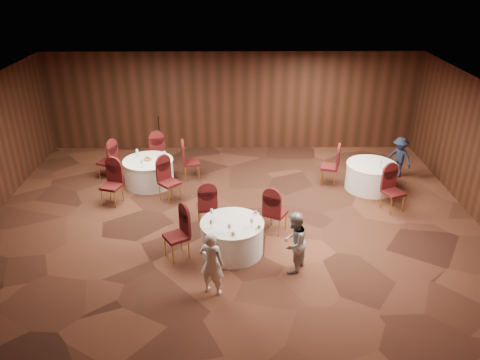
{
  "coord_description": "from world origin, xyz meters",
  "views": [
    {
      "loc": [
        0.1,
        -9.74,
        5.93
      ],
      "look_at": [
        0.2,
        0.2,
        1.1
      ],
      "focal_mm": 35.0,
      "sensor_mm": 36.0,
      "label": 1
    }
  ],
  "objects_px": {
    "table_right": "(370,176)",
    "woman_a": "(212,263)",
    "mic_stand": "(161,150)",
    "table_main": "(232,237)",
    "man_c": "(399,157)",
    "woman_b": "(294,243)",
    "table_left": "(149,172)"
  },
  "relations": [
    {
      "from": "table_right",
      "to": "woman_b",
      "type": "height_order",
      "value": "woman_b"
    },
    {
      "from": "table_main",
      "to": "table_right",
      "type": "xyz_separation_m",
      "value": [
        3.81,
        3.05,
        0.0
      ]
    },
    {
      "from": "man_c",
      "to": "table_left",
      "type": "bearing_deg",
      "value": -127.33
    },
    {
      "from": "table_right",
      "to": "table_left",
      "type": "bearing_deg",
      "value": 176.98
    },
    {
      "from": "mic_stand",
      "to": "table_right",
      "type": "bearing_deg",
      "value": -16.49
    },
    {
      "from": "mic_stand",
      "to": "man_c",
      "type": "distance_m",
      "value": 7.14
    },
    {
      "from": "table_right",
      "to": "mic_stand",
      "type": "distance_m",
      "value": 6.32
    },
    {
      "from": "woman_a",
      "to": "man_c",
      "type": "relative_size",
      "value": 1.11
    },
    {
      "from": "woman_a",
      "to": "table_right",
      "type": "bearing_deg",
      "value": -112.82
    },
    {
      "from": "woman_b",
      "to": "man_c",
      "type": "bearing_deg",
      "value": 170.56
    },
    {
      "from": "table_main",
      "to": "man_c",
      "type": "relative_size",
      "value": 1.14
    },
    {
      "from": "table_left",
      "to": "man_c",
      "type": "bearing_deg",
      "value": 3.68
    },
    {
      "from": "table_main",
      "to": "mic_stand",
      "type": "relative_size",
      "value": 0.91
    },
    {
      "from": "mic_stand",
      "to": "woman_a",
      "type": "distance_m",
      "value": 6.49
    },
    {
      "from": "table_main",
      "to": "woman_b",
      "type": "xyz_separation_m",
      "value": [
        1.25,
        -0.67,
        0.29
      ]
    },
    {
      "from": "table_main",
      "to": "woman_b",
      "type": "height_order",
      "value": "woman_b"
    },
    {
      "from": "table_left",
      "to": "man_c",
      "type": "relative_size",
      "value": 1.16
    },
    {
      "from": "table_main",
      "to": "table_right",
      "type": "relative_size",
      "value": 1.0
    },
    {
      "from": "table_left",
      "to": "man_c",
      "type": "xyz_separation_m",
      "value": [
        7.2,
        0.46,
        0.23
      ]
    },
    {
      "from": "table_right",
      "to": "woman_a",
      "type": "distance_m",
      "value": 6.09
    },
    {
      "from": "mic_stand",
      "to": "woman_b",
      "type": "height_order",
      "value": "mic_stand"
    },
    {
      "from": "table_right",
      "to": "mic_stand",
      "type": "relative_size",
      "value": 0.91
    },
    {
      "from": "mic_stand",
      "to": "woman_b",
      "type": "relative_size",
      "value": 1.14
    },
    {
      "from": "table_main",
      "to": "man_c",
      "type": "distance_m",
      "value": 6.17
    },
    {
      "from": "table_main",
      "to": "woman_a",
      "type": "xyz_separation_m",
      "value": [
        -0.37,
        -1.37,
        0.3
      ]
    },
    {
      "from": "table_main",
      "to": "mic_stand",
      "type": "height_order",
      "value": "mic_stand"
    },
    {
      "from": "table_right",
      "to": "woman_b",
      "type": "bearing_deg",
      "value": -124.56
    },
    {
      "from": "table_main",
      "to": "mic_stand",
      "type": "xyz_separation_m",
      "value": [
        -2.24,
        4.84,
        0.06
      ]
    },
    {
      "from": "woman_a",
      "to": "woman_b",
      "type": "relative_size",
      "value": 1.01
    },
    {
      "from": "woman_a",
      "to": "man_c",
      "type": "distance_m",
      "value": 7.36
    },
    {
      "from": "table_left",
      "to": "table_right",
      "type": "bearing_deg",
      "value": -3.02
    },
    {
      "from": "table_left",
      "to": "woman_a",
      "type": "bearing_deg",
      "value": -67.15
    }
  ]
}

